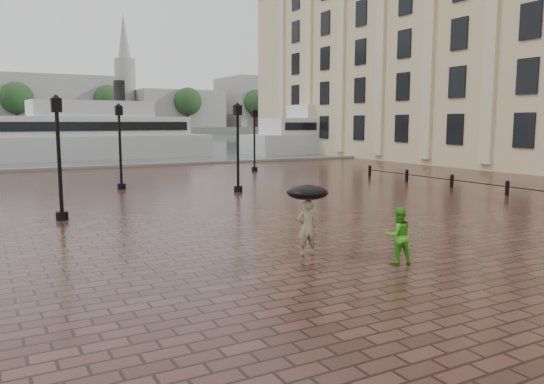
{
  "coord_description": "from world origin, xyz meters",
  "views": [
    {
      "loc": [
        -8.43,
        -10.5,
        3.56
      ],
      "look_at": [
        -0.6,
        3.8,
        1.4
      ],
      "focal_mm": 35.0,
      "sensor_mm": 36.0,
      "label": 1
    }
  ],
  "objects_px": {
    "adult_pedestrian": "(307,227)",
    "ferry_far": "(335,133)",
    "child_pedestrian": "(398,236)",
    "street_lamps": "(130,146)",
    "ferry_near": "(93,135)"
  },
  "relations": [
    {
      "from": "adult_pedestrian",
      "to": "ferry_far",
      "type": "relative_size",
      "value": 0.07
    },
    {
      "from": "adult_pedestrian",
      "to": "child_pedestrian",
      "type": "xyz_separation_m",
      "value": [
        1.56,
        -1.83,
        -0.04
      ]
    },
    {
      "from": "street_lamps",
      "to": "ferry_near",
      "type": "distance_m",
      "value": 25.67
    },
    {
      "from": "child_pedestrian",
      "to": "street_lamps",
      "type": "bearing_deg",
      "value": -67.27
    },
    {
      "from": "child_pedestrian",
      "to": "adult_pedestrian",
      "type": "bearing_deg",
      "value": -34.05
    },
    {
      "from": "ferry_far",
      "to": "adult_pedestrian",
      "type": "bearing_deg",
      "value": -129.96
    },
    {
      "from": "street_lamps",
      "to": "ferry_far",
      "type": "bearing_deg",
      "value": 38.3
    },
    {
      "from": "adult_pedestrian",
      "to": "street_lamps",
      "type": "bearing_deg",
      "value": -71.63
    },
    {
      "from": "ferry_near",
      "to": "street_lamps",
      "type": "bearing_deg",
      "value": -100.94
    },
    {
      "from": "ferry_near",
      "to": "ferry_far",
      "type": "xyz_separation_m",
      "value": [
        27.31,
        -1.83,
        -0.04
      ]
    },
    {
      "from": "street_lamps",
      "to": "ferry_near",
      "type": "relative_size",
      "value": 0.91
    },
    {
      "from": "adult_pedestrian",
      "to": "ferry_far",
      "type": "xyz_separation_m",
      "value": [
        29.31,
        40.01,
        1.5
      ]
    },
    {
      "from": "adult_pedestrian",
      "to": "ferry_far",
      "type": "distance_m",
      "value": 49.62
    },
    {
      "from": "ferry_near",
      "to": "ferry_far",
      "type": "height_order",
      "value": "ferry_near"
    },
    {
      "from": "ferry_near",
      "to": "ferry_far",
      "type": "distance_m",
      "value": 27.37
    }
  ]
}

